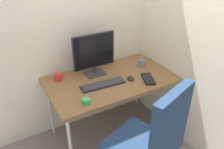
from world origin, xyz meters
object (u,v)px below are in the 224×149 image
monitor (94,53)px  pen_holder (142,63)px  coffee_mug (58,77)px  keyboard (103,84)px  mouse (131,78)px  notebook (148,79)px  office_chair (149,143)px  desk_clamp_accessory (86,101)px

monitor → pen_holder: monitor is taller
pen_holder → coffee_mug: pen_holder is taller
monitor → pen_holder: (0.57, -0.11, -0.21)m
keyboard → coffee_mug: size_ratio=4.21×
keyboard → mouse: size_ratio=4.97×
notebook → coffee_mug: (-0.84, 0.46, 0.03)m
office_chair → notebook: 0.78m
monitor → pen_holder: bearing=-11.0°
office_chair → notebook: bearing=54.3°
mouse → notebook: size_ratio=0.41×
monitor → keyboard: bearing=-98.0°
mouse → pen_holder: pen_holder is taller
office_chair → coffee_mug: office_chair is taller
mouse → desk_clamp_accessory: 0.61m
monitor → notebook: 0.64m
mouse → desk_clamp_accessory: desk_clamp_accessory is taller
desk_clamp_accessory → mouse: bearing=15.2°
mouse → coffee_mug: 0.77m
pen_holder → coffee_mug: (-0.97, 0.16, 0.00)m
mouse → coffee_mug: coffee_mug is taller
monitor → notebook: monitor is taller
pen_holder → notebook: size_ratio=0.69×
office_chair → desk_clamp_accessory: (-0.30, 0.56, 0.17)m
keyboard → coffee_mug: coffee_mug is taller
mouse → coffee_mug: (-0.68, 0.36, 0.03)m
mouse → office_chair: bearing=-107.5°
pen_holder → desk_clamp_accessory: pen_holder is taller
notebook → coffee_mug: bearing=173.0°
keyboard → pen_holder: size_ratio=2.97×
mouse → coffee_mug: size_ratio=0.85×
office_chair → monitor: size_ratio=2.45×
monitor → mouse: size_ratio=5.04×
coffee_mug → desk_clamp_accessory: bearing=-80.5°
monitor → office_chair: bearing=-90.7°
mouse → pen_holder: 0.36m
notebook → office_chair: bearing=-103.9°
keyboard → monitor: bearing=82.0°
keyboard → notebook: notebook is taller
office_chair → desk_clamp_accessory: 0.66m
monitor → notebook: bearing=-43.4°
desk_clamp_accessory → office_chair: bearing=-61.4°
pen_holder → desk_clamp_accessory: 0.96m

